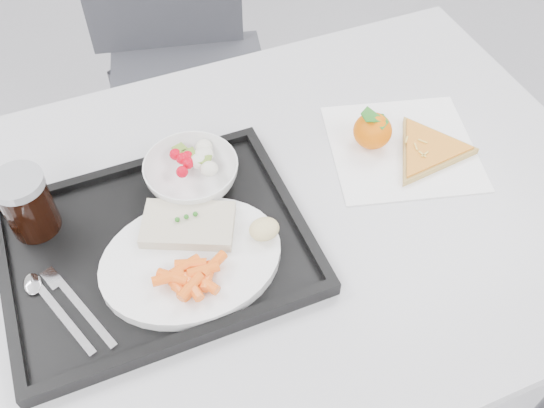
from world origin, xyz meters
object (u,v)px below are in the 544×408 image
Objects in this scene: tray at (156,248)px; dinner_plate at (191,260)px; salad_bowl at (192,174)px; cola_glass at (27,203)px; table at (254,241)px; chair at (178,46)px; pizza_slice at (429,150)px; tangerine at (373,131)px.

dinner_plate is (0.04, -0.05, 0.02)m from tray.
cola_glass is (-0.25, 0.01, 0.03)m from salad_bowl.
dinner_plate is at bearing -38.22° from cola_glass.
cola_glass reaches higher than table.
salad_bowl is 0.25m from cola_glass.
tray is (-0.24, -0.78, 0.22)m from chair.
dinner_plate is 0.46m from pizza_slice.
salad_bowl is at bearing 71.74° from dinner_plate.
table is at bearing -177.63° from pizza_slice.
cola_glass reaches higher than tangerine.
chair reaches higher than tangerine.
tangerine is at bearing 10.79° from tray.
table is 4.44× the size of dinner_plate.
tangerine reaches higher than salad_bowl.
chair is at bearing 72.76° from tray.
tray is at bearing -132.65° from salad_bowl.
dinner_plate reaches higher than table.
table is at bearing 25.87° from dinner_plate.
tangerine is at bearing 15.97° from table.
dinner_plate is at bearing -170.96° from pizza_slice.
salad_bowl reaches higher than tray.
pizza_slice is (0.33, 0.01, 0.08)m from table.
table is at bearing -95.99° from chair.
tray is 0.20m from cola_glass.
chair reaches higher than salad_bowl.
tray is 6.00× the size of tangerine.
tangerine is at bearing -2.82° from cola_glass.
cola_glass is at bearing 162.75° from table.
tangerine reaches higher than pizza_slice.
tangerine is at bearing -3.56° from salad_bowl.
salad_bowl reaches higher than table.
tangerine reaches higher than dinner_plate.
tangerine is (0.32, -0.02, -0.00)m from salad_bowl.
chair is 0.85m from tray.
table is at bearing -164.03° from tangerine.
tangerine reaches higher than table.
pizza_slice is at bearing -35.01° from tangerine.
chair is at bearing 103.48° from tangerine.
table is 2.67× the size of tray.
dinner_plate is at bearing -154.13° from table.
tray reaches higher than table.
tangerine is 0.10m from pizza_slice.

